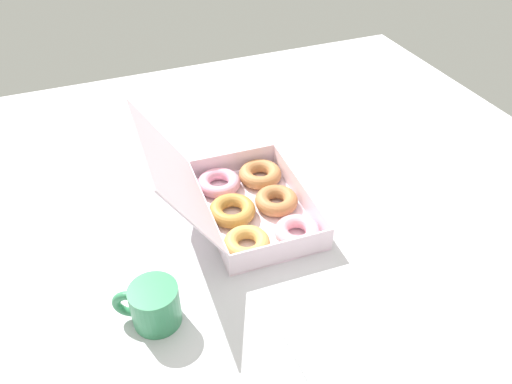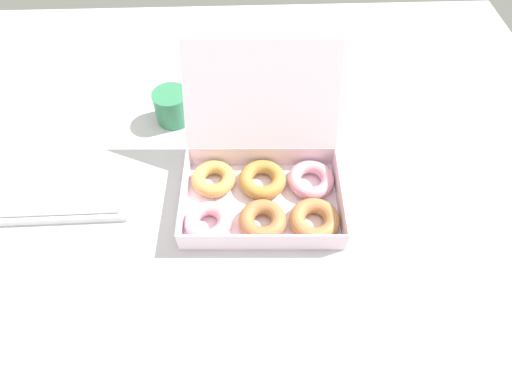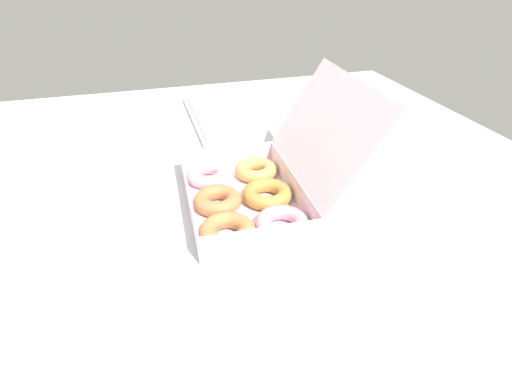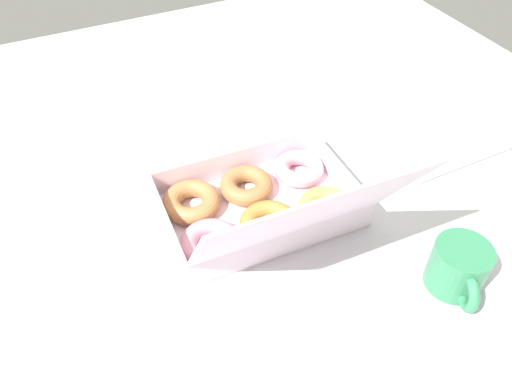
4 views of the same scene
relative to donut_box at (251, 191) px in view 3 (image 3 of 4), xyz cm
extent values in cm
cube|color=silver|center=(-3.22, -5.03, -4.53)|extent=(180.00, 180.00, 2.00)
cube|color=white|center=(-0.52, -1.81, -3.33)|extent=(36.78, 25.49, 0.40)
cube|color=white|center=(-18.28, -1.18, -0.15)|extent=(1.26, 24.22, 5.97)
cube|color=white|center=(17.23, -2.45, -0.15)|extent=(1.26, 24.22, 5.97)
cube|color=white|center=(-0.95, -13.72, -0.15)|extent=(35.13, 1.65, 5.97)
cube|color=white|center=(-0.10, 10.09, -0.15)|extent=(35.13, 1.65, 5.97)
cube|color=white|center=(0.14, 16.63, 13.16)|extent=(36.38, 14.29, 20.85)
torus|color=pink|center=(-12.62, -7.46, -1.43)|extent=(12.27, 12.27, 3.25)
torus|color=#B07343|center=(-0.61, -7.52, -1.43)|extent=(11.97, 11.97, 3.50)
torus|color=#B77947|center=(10.93, -7.89, -1.43)|extent=(15.83, 15.83, 3.53)
torus|color=tan|center=(-11.78, 4.55, -1.43)|extent=(14.24, 14.24, 3.27)
torus|color=#B9823B|center=(-0.10, 3.84, -1.43)|extent=(14.94, 14.94, 3.33)
torus|color=pink|center=(11.47, 3.39, -1.43)|extent=(12.62, 12.62, 3.13)
cube|color=white|center=(-52.75, 1.19, -2.63)|extent=(43.14, 14.10, 1.80)
cube|color=#95959A|center=(-52.75, 1.19, -1.53)|extent=(39.67, 11.88, 0.40)
cylinder|color=#368558|center=(-23.16, 27.62, 0.86)|extent=(9.52, 9.52, 8.79)
torus|color=#368558|center=(-21.01, 32.25, 0.86)|extent=(4.34, 6.74, 6.63)
cylinder|color=black|center=(-23.16, 27.62, 3.67)|extent=(8.38, 8.38, 0.53)
cube|color=white|center=(-20.16, -27.59, -3.46)|extent=(14.81, 13.05, 0.15)
camera|label=1|loc=(-86.56, 32.23, 77.32)|focal=35.00mm
camera|label=2|loc=(-3.79, -53.96, 74.14)|focal=28.00mm
camera|label=3|loc=(72.99, -19.90, 47.02)|focal=28.00mm
camera|label=4|loc=(28.94, 58.84, 67.40)|focal=35.00mm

